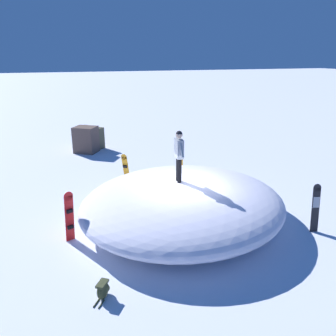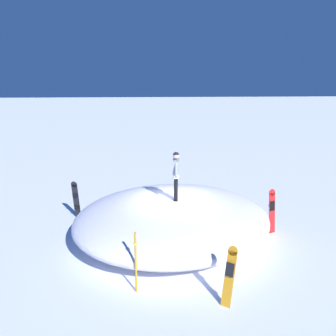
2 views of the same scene
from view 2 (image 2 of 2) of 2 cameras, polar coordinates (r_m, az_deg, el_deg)
The scene contains 8 objects.
ground at distance 12.88m, azimuth 0.68°, elevation -11.42°, with size 240.00×240.00×0.00m, color white.
snow_mound at distance 12.46m, azimuth 0.76°, elevation -8.56°, with size 7.35×6.80×1.50m, color white.
snowboarder_standing at distance 11.72m, azimuth 1.39°, elevation -0.58°, with size 1.06×0.27×1.78m.
snowboard_primary_upright at distance 13.34m, azimuth 17.52°, elevation -6.99°, with size 0.28×0.34×1.74m.
snowboard_secondary_upright at distance 14.56m, azimuth -15.66°, elevation -5.19°, with size 0.27×0.31×1.66m.
snowboard_tertiary_upright at distance 9.10m, azimuth 10.62°, elevation -17.77°, with size 0.47×0.45×1.58m.
backpack_near at distance 16.04m, azimuth 11.69°, elevation -5.46°, with size 0.60×0.51×0.46m.
trail_marker_pole at distance 9.34m, azimuth -5.59°, elevation -15.75°, with size 0.10×0.10×1.79m.
Camera 2 is at (-11.51, 1.19, 5.66)m, focal length 35.24 mm.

